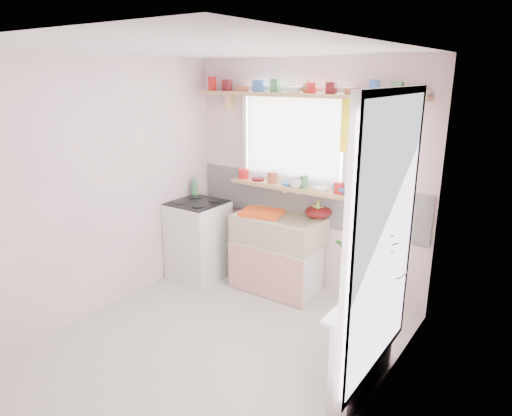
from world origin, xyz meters
The scene contains 19 objects.
room centered at (0.66, 0.86, 1.37)m, with size 3.20×3.20×3.20m.
sink_unit centered at (-0.15, 1.29, 0.43)m, with size 0.95×0.65×1.11m.
cooker centered at (-1.10, 1.05, 0.46)m, with size 0.58×0.58×0.93m.
radiator_ledge centered at (1.30, 0.20, 0.40)m, with size 0.22×0.95×0.78m.
windowsill centered at (-0.15, 1.48, 1.14)m, with size 1.40×0.22×0.04m, color tan.
pine_shelf centered at (0.00, 1.47, 2.12)m, with size 2.52×0.24×0.04m, color tan.
shelf_crockery centered at (-0.04, 1.47, 2.19)m, with size 2.47×0.11×0.12m.
sill_crockery centered at (-0.17, 1.48, 1.22)m, with size 1.35×0.11×0.12m.
dish_tray centered at (-0.33, 1.24, 0.87)m, with size 0.44×0.33×0.04m, color #ED4715.
colander centered at (0.22, 1.50, 0.92)m, with size 0.29×0.29×0.13m, color #560E0E.
jade_plant centered at (1.21, 0.36, 1.03)m, with size 0.45×0.39×0.51m, color #2C5923.
fruit_bowl centered at (1.29, 0.60, 0.81)m, with size 0.28×0.28×0.07m, color silver.
herb_pot centered at (1.33, -0.20, 0.88)m, with size 0.11×0.08×0.21m, color #2C6F2E.
soap_bottle_sink centered at (0.22, 1.48, 0.95)m, with size 0.09×0.09×0.20m, color #BBCE5B.
sill_cup centered at (-0.02, 1.42, 1.21)m, with size 0.13×0.13×0.10m, color silver.
sill_bowl centered at (0.47, 1.54, 1.19)m, with size 0.22×0.22×0.07m, color #365EB0.
shelf_vase centered at (0.03, 1.53, 2.21)m, with size 0.13×0.13×0.14m, color #AA6434.
cooker_bottle centered at (-1.32, 1.25, 1.03)m, with size 0.09×0.09×0.24m, color #438654.
fruit centered at (1.30, 0.61, 0.87)m, with size 0.20×0.14×0.10m.
Camera 1 is at (2.34, -2.68, 2.33)m, focal length 32.00 mm.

